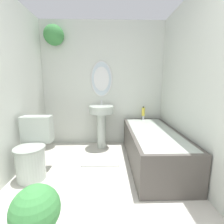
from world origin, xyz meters
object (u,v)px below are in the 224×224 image
object	(u,v)px
toilet	(33,151)
pedestal_sink	(101,118)
potted_plant	(36,213)
bathtub	(153,146)
shampoo_bottle	(143,112)

from	to	relation	value
toilet	pedestal_sink	xyz separation A→B (m)	(0.88, 0.93, 0.24)
potted_plant	toilet	bearing A→B (deg)	114.81
bathtub	shampoo_bottle	xyz separation A→B (m)	(0.00, 0.77, 0.41)
toilet	potted_plant	bearing A→B (deg)	-65.19
toilet	potted_plant	world-z (taller)	toilet
bathtub	toilet	bearing A→B (deg)	-169.99
pedestal_sink	bathtub	xyz separation A→B (m)	(0.82, -0.63, -0.31)
shampoo_bottle	toilet	bearing A→B (deg)	-147.94
pedestal_sink	bathtub	size ratio (longest dim) A/B	0.54
bathtub	potted_plant	world-z (taller)	bathtub
pedestal_sink	potted_plant	world-z (taller)	pedestal_sink
bathtub	potted_plant	size ratio (longest dim) A/B	3.56
potted_plant	pedestal_sink	bearing A→B (deg)	76.82
pedestal_sink	potted_plant	size ratio (longest dim) A/B	1.93
pedestal_sink	shampoo_bottle	xyz separation A→B (m)	(0.82, 0.14, 0.10)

